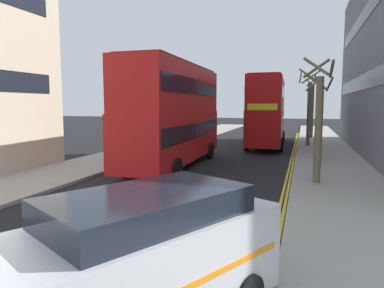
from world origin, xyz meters
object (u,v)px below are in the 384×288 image
double_decker_bus_away (174,112)px  taxi_minivan (135,263)px  keep_left_bollard (43,246)px  double_decker_bus_oncoming (267,110)px  pedestrian_far (317,144)px

double_decker_bus_away → taxi_minivan: double_decker_bus_away is taller
keep_left_bollard → double_decker_bus_away: size_ratio=0.10×
keep_left_bollard → double_decker_bus_oncoming: double_decker_bus_oncoming is taller
keep_left_bollard → pedestrian_far: bearing=71.9°
double_decker_bus_oncoming → taxi_minivan: 25.05m
taxi_minivan → pedestrian_far: size_ratio=3.16×
keep_left_bollard → pedestrian_far: size_ratio=0.69×
double_decker_bus_oncoming → taxi_minivan: double_decker_bus_oncoming is taller
double_decker_bus_oncoming → keep_left_bollard: bearing=-94.8°
taxi_minivan → pedestrian_far: bearing=80.4°
keep_left_bollard → taxi_minivan: bearing=-21.8°
double_decker_bus_oncoming → taxi_minivan: (0.57, -24.96, -1.96)m
double_decker_bus_away → pedestrian_far: size_ratio=6.70×
double_decker_bus_away → keep_left_bollard: bearing=-81.4°
double_decker_bus_away → taxi_minivan: 14.46m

